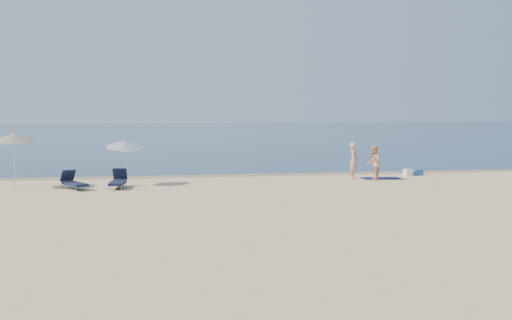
{
  "coord_description": "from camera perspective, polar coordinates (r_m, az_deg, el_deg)",
  "views": [
    {
      "loc": [
        -6.78,
        -11.91,
        3.1
      ],
      "look_at": [
        -1.52,
        16.0,
        1.0
      ],
      "focal_mm": 45.0,
      "sensor_mm": 36.0,
      "label": 1
    }
  ],
  "objects": [
    {
      "name": "beach_towel",
      "position": [
        30.76,
        11.11,
        -1.61
      ],
      "size": [
        1.85,
        1.13,
        0.03
      ],
      "primitive_type": "cube",
      "rotation": [
        0.0,
        0.0,
        -0.08
      ],
      "color": "#0E154A",
      "rests_on": "ground"
    },
    {
      "name": "white_bag",
      "position": [
        32.43,
        13.36,
        -1.09
      ],
      "size": [
        0.41,
        0.37,
        0.32
      ],
      "primitive_type": "cube",
      "rotation": [
        0.0,
        0.0,
        0.13
      ],
      "color": "white",
      "rests_on": "ground"
    },
    {
      "name": "umbrella_near",
      "position": [
        27.91,
        -11.56,
        1.42
      ],
      "size": [
        1.78,
        1.8,
        2.11
      ],
      "rotation": [
        0.0,
        0.0,
        0.12
      ],
      "color": "silver",
      "rests_on": "ground"
    },
    {
      "name": "umbrella_far",
      "position": [
        28.15,
        -20.66,
        1.89
      ],
      "size": [
        1.85,
        1.87,
        2.39
      ],
      "rotation": [
        0.0,
        0.0,
        0.04
      ],
      "color": "silver",
      "rests_on": "ground"
    },
    {
      "name": "sea",
      "position": [
        112.16,
        -7.21,
        2.61
      ],
      "size": [
        240.0,
        160.0,
        0.01
      ],
      "primitive_type": "cube",
      "color": "#0C2A4C",
      "rests_on": "ground"
    },
    {
      "name": "lounger_right",
      "position": [
        27.03,
        -12.16,
        -1.84
      ],
      "size": [
        0.76,
        1.82,
        0.78
      ],
      "rotation": [
        0.0,
        0.0,
        -0.1
      ],
      "color": "black",
      "rests_on": "ground"
    },
    {
      "name": "person_right",
      "position": [
        30.1,
        10.44,
        -0.24
      ],
      "size": [
        0.87,
        0.95,
        1.59
      ],
      "primitive_type": "imported",
      "rotation": [
        0.0,
        0.0,
        -2.0
      ],
      "color": "tan",
      "rests_on": "ground"
    },
    {
      "name": "ground",
      "position": [
        14.05,
        18.72,
        -8.73
      ],
      "size": [
        160.0,
        160.0,
        0.0
      ],
      "primitive_type": "plane",
      "color": "#CDB888",
      "rests_on": "ground"
    },
    {
      "name": "lounger_left",
      "position": [
        27.03,
        -15.89,
        -1.93
      ],
      "size": [
        1.27,
        1.79,
        0.76
      ],
      "rotation": [
        0.0,
        0.0,
        0.47
      ],
      "color": "#121832",
      "rests_on": "ground"
    },
    {
      "name": "wet_sand_strip",
      "position": [
        32.19,
        1.54,
        -1.3
      ],
      "size": [
        240.0,
        1.6,
        0.0
      ],
      "primitive_type": "cube",
      "color": "#847254",
      "rests_on": "ground"
    },
    {
      "name": "person_left",
      "position": [
        30.39,
        8.7,
        -0.06
      ],
      "size": [
        0.64,
        0.74,
        1.71
      ],
      "primitive_type": "imported",
      "rotation": [
        0.0,
        0.0,
        1.13
      ],
      "color": "tan",
      "rests_on": "ground"
    },
    {
      "name": "blue_cooler",
      "position": [
        32.72,
        14.22,
        -1.07
      ],
      "size": [
        0.43,
        0.31,
        0.3
      ],
      "primitive_type": "cube",
      "rotation": [
        0.0,
        0.0,
        0.01
      ],
      "color": "#1C519B",
      "rests_on": "ground"
    }
  ]
}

